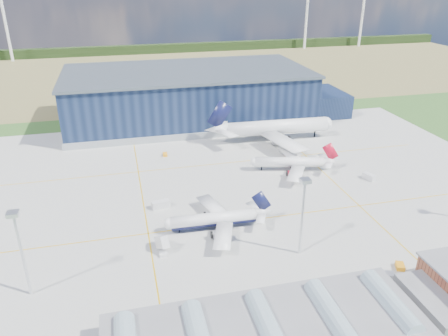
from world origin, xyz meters
TOP-DOWN VIEW (x-y plane):
  - ground at (0.00, 0.00)m, footprint 600.00×600.00m
  - apron at (0.00, 10.00)m, footprint 220.00×160.00m
  - farmland at (0.00, 220.00)m, footprint 600.00×220.00m
  - treeline at (0.00, 300.00)m, footprint 600.00×8.00m
  - hangar at (2.81, 94.80)m, footprint 145.00×62.00m
  - glass_concourse at (-6.45, -60.00)m, footprint 78.00×23.00m
  - light_mast_west at (-60.00, -30.00)m, footprint 2.60×2.60m
  - light_mast_center at (10.00, -30.00)m, footprint 2.60×2.60m
  - airliner_navy at (-10.31, -12.00)m, footprint 34.86×34.15m
  - airliner_red at (27.73, 22.00)m, footprint 42.34×41.79m
  - airliner_widebody at (34.22, 55.00)m, footprint 62.84×61.58m
  - gse_tug_a at (-25.07, 5.34)m, footprint 2.07×3.22m
  - gse_tug_b at (33.13, -42.78)m, footprint 3.09×3.64m
  - gse_van_a at (-24.58, 4.60)m, footprint 6.15×3.43m
  - gse_cart_a at (35.89, 34.87)m, footprint 3.25×3.93m
  - gse_van_b at (53.84, 7.41)m, footprint 3.69×5.32m
  - gse_tug_c at (-17.88, 48.55)m, footprint 1.87×2.91m
  - gse_van_c at (26.64, -46.00)m, footprint 4.99×3.42m
  - airstair at (-26.87, -19.61)m, footprint 3.79×5.88m
  - car_b at (40.18, -48.00)m, footprint 3.89×1.52m

SIDE VIEW (x-z plane):
  - ground at x=0.00m, z-range 0.00..0.00m
  - farmland at x=0.00m, z-range -0.01..0.01m
  - apron at x=0.00m, z-range -0.01..0.07m
  - gse_tug_c at x=-17.88m, z-range 0.00..1.25m
  - car_b at x=40.18m, z-range 0.00..1.26m
  - gse_tug_a at x=-25.07m, z-range 0.00..1.31m
  - gse_tug_b at x=33.13m, z-range 0.00..1.34m
  - gse_cart_a at x=35.89m, z-range 0.00..1.46m
  - gse_van_c at x=26.64m, z-range 0.00..2.18m
  - gse_van_b at x=53.84m, z-range 0.00..2.23m
  - gse_van_a at x=-24.58m, z-range 0.00..2.54m
  - airstair at x=-26.87m, z-range 0.00..3.50m
  - glass_concourse at x=-6.45m, z-range -0.61..7.99m
  - treeline at x=0.00m, z-range 0.00..8.00m
  - airliner_navy at x=-10.31m, z-range 0.00..11.01m
  - airliner_red at x=27.73m, z-range 0.00..11.40m
  - airliner_widebody at x=34.22m, z-range 0.00..19.71m
  - hangar at x=2.81m, z-range -1.43..24.67m
  - light_mast_west at x=-60.00m, z-range 3.93..26.93m
  - light_mast_center at x=10.00m, z-range 3.93..26.93m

